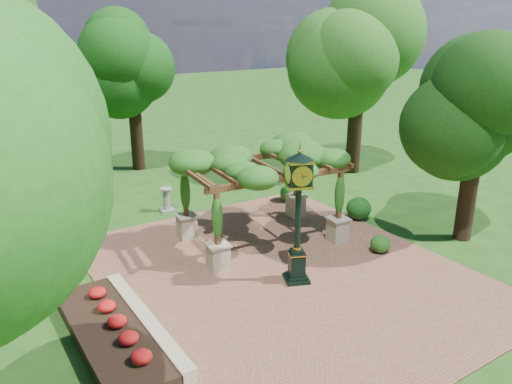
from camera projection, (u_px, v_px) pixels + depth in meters
ground at (303, 287)px, 14.46m from camera, size 120.00×120.00×0.00m
brick_plaza at (283, 273)px, 15.25m from camera, size 10.00×12.00×0.04m
border_wall at (146, 322)px, 12.40m from camera, size 0.35×5.00×0.40m
flower_bed at (110, 335)px, 11.94m from camera, size 1.50×5.00×0.36m
pedestal_clock at (298, 206)px, 14.00m from camera, size 1.03×1.03×3.98m
pergola at (262, 166)px, 16.69m from camera, size 5.53×3.76×3.30m
sundial at (166, 201)px, 20.14m from camera, size 0.62×0.62×0.98m
shrub_front at (380, 244)px, 16.47m from camera, size 0.72×0.72×0.60m
shrub_mid at (359, 208)px, 19.24m from camera, size 1.04×1.04×0.86m
shrub_back at (289, 193)px, 21.25m from camera, size 1.01×1.01×0.70m
tree_north at (131, 67)px, 24.52m from camera, size 3.57×3.57×7.62m
tree_east_far at (360, 46)px, 23.69m from camera, size 4.67×4.67×9.07m
tree_east_near at (481, 101)px, 16.16m from camera, size 3.40×3.40×7.09m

